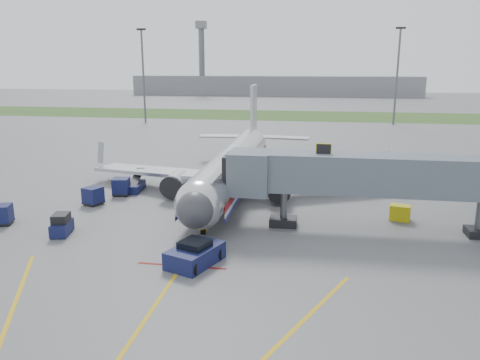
% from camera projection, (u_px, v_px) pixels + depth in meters
% --- Properties ---
extents(ground, '(400.00, 400.00, 0.00)m').
position_uv_depth(ground, '(197.00, 244.00, 34.50)').
color(ground, '#565659').
rests_on(ground, ground).
extents(grass_strip, '(300.00, 25.00, 0.01)m').
position_uv_depth(grass_strip, '(284.00, 115.00, 120.69)').
color(grass_strip, '#2D4C1E').
rests_on(grass_strip, ground).
extents(apron_markings, '(21.52, 50.00, 0.01)m').
position_uv_depth(apron_markings, '(165.00, 290.00, 27.41)').
color(apron_markings, gold).
rests_on(apron_markings, ground).
extents(airliner, '(32.10, 35.67, 10.25)m').
position_uv_depth(airliner, '(233.00, 166.00, 48.46)').
color(airliner, silver).
rests_on(airliner, ground).
extents(jet_bridge, '(25.30, 4.00, 6.90)m').
position_uv_depth(jet_bridge, '(373.00, 176.00, 36.19)').
color(jet_bridge, slate).
rests_on(jet_bridge, ground).
extents(light_mast_left, '(2.00, 0.44, 20.40)m').
position_uv_depth(light_mast_left, '(143.00, 74.00, 103.64)').
color(light_mast_left, '#595B60').
rests_on(light_mast_left, ground).
extents(light_mast_right, '(2.00, 0.44, 20.40)m').
position_uv_depth(light_mast_right, '(397.00, 74.00, 99.80)').
color(light_mast_right, '#595B60').
rests_on(light_mast_right, ground).
extents(distant_terminal, '(120.00, 14.00, 8.00)m').
position_uv_depth(distant_terminal, '(274.00, 86.00, 197.91)').
color(distant_terminal, slate).
rests_on(distant_terminal, ground).
extents(control_tower, '(4.00, 4.00, 30.00)m').
position_uv_depth(control_tower, '(202.00, 53.00, 194.61)').
color(control_tower, '#595B60').
rests_on(control_tower, ground).
extents(pushback_tug, '(3.65, 4.50, 1.63)m').
position_uv_depth(pushback_tug, '(195.00, 254.00, 30.86)').
color(pushback_tug, '#0E1A3E').
rests_on(pushback_tug, ground).
extents(baggage_tug, '(1.73, 2.59, 1.66)m').
position_uv_depth(baggage_tug, '(62.00, 225.00, 36.21)').
color(baggage_tug, '#0E1A3E').
rests_on(baggage_tug, ground).
extents(baggage_cart_a, '(1.99, 1.99, 1.67)m').
position_uv_depth(baggage_cart_a, '(93.00, 196.00, 43.89)').
color(baggage_cart_a, '#0E1A3E').
rests_on(baggage_cart_a, ground).
extents(baggage_cart_b, '(1.93, 1.93, 1.65)m').
position_uv_depth(baggage_cart_b, '(2.00, 215.00, 38.46)').
color(baggage_cart_b, '#0E1A3E').
rests_on(baggage_cart_b, ground).
extents(baggage_cart_c, '(1.86, 1.86, 1.74)m').
position_uv_depth(baggage_cart_c, '(121.00, 187.00, 47.05)').
color(baggage_cart_c, '#0E1A3E').
rests_on(baggage_cart_c, ground).
extents(belt_loader, '(1.65, 4.12, 1.96)m').
position_uv_depth(belt_loader, '(136.00, 186.00, 48.75)').
color(belt_loader, '#0E1A3E').
rests_on(belt_loader, ground).
extents(ground_power_cart, '(1.86, 1.47, 1.31)m').
position_uv_depth(ground_power_cart, '(400.00, 213.00, 39.55)').
color(ground_power_cart, '#C7B90B').
rests_on(ground_power_cart, ground).
extents(ramp_worker, '(0.64, 0.62, 1.48)m').
position_uv_depth(ramp_worker, '(206.00, 179.00, 50.62)').
color(ramp_worker, '#94DD1A').
rests_on(ramp_worker, ground).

